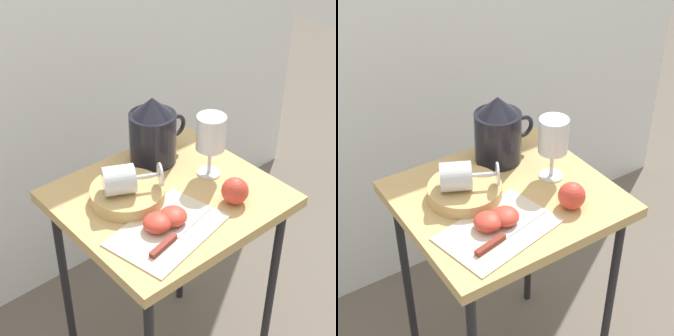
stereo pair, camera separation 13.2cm
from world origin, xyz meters
The scene contains 11 objects.
curtain_drape centered at (0.00, 0.59, 0.92)m, with size 2.40×0.03×1.84m, color white.
table centered at (0.00, 0.00, 0.62)m, with size 0.52×0.47×0.69m.
linen_napkin centered at (-0.09, -0.11, 0.69)m, with size 0.27×0.18×0.00m, color beige.
basket_tray centered at (-0.09, 0.05, 0.71)m, with size 0.19×0.19×0.04m, color tan.
pitcher centered at (0.07, 0.15, 0.77)m, with size 0.18×0.13×0.19m.
wine_glass_upright centered at (0.14, 0.00, 0.81)m, with size 0.08×0.08×0.17m.
wine_glass_tipped_near centered at (-0.11, 0.04, 0.76)m, with size 0.16×0.12×0.07m.
apple_half_left centered at (-0.11, -0.09, 0.71)m, with size 0.07×0.07×0.04m, color #CC3D2D.
apple_half_right centered at (-0.07, -0.09, 0.71)m, with size 0.07×0.07×0.04m, color #CC3D2D.
apple_whole centered at (0.10, -0.13, 0.73)m, with size 0.07×0.07×0.07m, color #CC3D2D.
knife centered at (-0.10, -0.14, 0.70)m, with size 0.22×0.06×0.01m.
Camera 2 is at (-0.60, -0.91, 1.52)m, focal length 58.06 mm.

